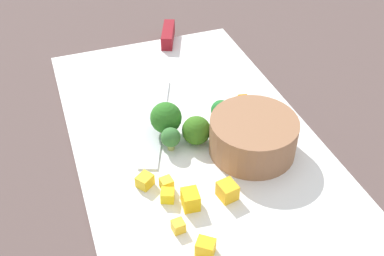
% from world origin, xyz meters
% --- Properties ---
extents(ground_plane, '(4.00, 4.00, 0.00)m').
position_xyz_m(ground_plane, '(0.00, 0.00, 0.00)').
color(ground_plane, brown).
extents(cutting_board, '(0.52, 0.31, 0.01)m').
position_xyz_m(cutting_board, '(0.00, 0.00, 0.01)').
color(cutting_board, white).
rests_on(cutting_board, ground_plane).
extents(prep_bowl, '(0.11, 0.11, 0.05)m').
position_xyz_m(prep_bowl, '(-0.06, -0.06, 0.04)').
color(prep_bowl, '#986747').
rests_on(prep_bowl, cutting_board).
extents(chef_knife, '(0.34, 0.15, 0.02)m').
position_xyz_m(chef_knife, '(0.18, -0.02, 0.02)').
color(chef_knife, silver).
rests_on(chef_knife, cutting_board).
extents(carrot_dice_0, '(0.01, 0.02, 0.01)m').
position_xyz_m(carrot_dice_0, '(0.04, -0.09, 0.02)').
color(carrot_dice_0, orange).
rests_on(carrot_dice_0, cutting_board).
extents(carrot_dice_1, '(0.02, 0.02, 0.02)m').
position_xyz_m(carrot_dice_1, '(0.03, -0.08, 0.02)').
color(carrot_dice_1, orange).
rests_on(carrot_dice_1, cutting_board).
extents(carrot_dice_2, '(0.02, 0.02, 0.01)m').
position_xyz_m(carrot_dice_2, '(0.03, -0.06, 0.02)').
color(carrot_dice_2, orange).
rests_on(carrot_dice_2, cutting_board).
extents(pepper_dice_0, '(0.02, 0.02, 0.01)m').
position_xyz_m(pepper_dice_0, '(-0.10, 0.06, 0.02)').
color(pepper_dice_0, yellow).
rests_on(pepper_dice_0, cutting_board).
extents(pepper_dice_1, '(0.02, 0.02, 0.02)m').
position_xyz_m(pepper_dice_1, '(-0.11, 0.04, 0.02)').
color(pepper_dice_1, yellow).
rests_on(pepper_dice_1, cutting_board).
extents(pepper_dice_2, '(0.02, 0.02, 0.02)m').
position_xyz_m(pepper_dice_2, '(-0.18, 0.05, 0.02)').
color(pepper_dice_2, yellow).
rests_on(pepper_dice_2, cutting_board).
extents(pepper_dice_3, '(0.02, 0.02, 0.02)m').
position_xyz_m(pepper_dice_3, '(-0.12, 0.00, 0.02)').
color(pepper_dice_3, yellow).
rests_on(pepper_dice_3, cutting_board).
extents(pepper_dice_4, '(0.01, 0.01, 0.01)m').
position_xyz_m(pepper_dice_4, '(-0.14, 0.07, 0.02)').
color(pepper_dice_4, yellow).
rests_on(pepper_dice_4, cutting_board).
extents(pepper_dice_5, '(0.02, 0.02, 0.01)m').
position_xyz_m(pepper_dice_5, '(-0.07, 0.08, 0.02)').
color(pepper_dice_5, yellow).
rests_on(pepper_dice_5, cutting_board).
extents(pepper_dice_6, '(0.01, 0.01, 0.01)m').
position_xyz_m(pepper_dice_6, '(-0.08, 0.06, 0.02)').
color(pepper_dice_6, yellow).
rests_on(pepper_dice_6, cutting_board).
extents(broccoli_floret_0, '(0.02, 0.02, 0.03)m').
position_xyz_m(broccoli_floret_0, '(-0.02, 0.03, 0.03)').
color(broccoli_floret_0, '#98AB58').
rests_on(broccoli_floret_0, cutting_board).
extents(broccoli_floret_1, '(0.04, 0.04, 0.05)m').
position_xyz_m(broccoli_floret_1, '(0.01, 0.03, 0.04)').
color(broccoli_floret_1, '#96B95D').
rests_on(broccoli_floret_1, cutting_board).
extents(broccoli_floret_2, '(0.03, 0.03, 0.04)m').
position_xyz_m(broccoli_floret_2, '(0.01, -0.04, 0.03)').
color(broccoli_floret_2, '#85B254').
rests_on(broccoli_floret_2, cutting_board).
extents(broccoli_floret_3, '(0.04, 0.04, 0.04)m').
position_xyz_m(broccoli_floret_3, '(-0.02, -0.00, 0.03)').
color(broccoli_floret_3, '#8EBD58').
rests_on(broccoli_floret_3, cutting_board).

